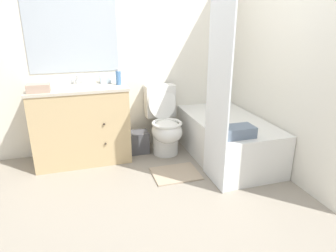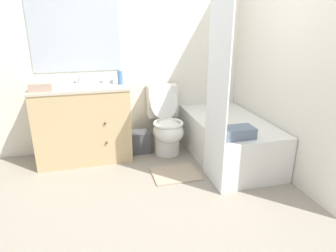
{
  "view_description": "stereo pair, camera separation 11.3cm",
  "coord_description": "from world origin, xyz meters",
  "px_view_note": "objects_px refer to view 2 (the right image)",
  "views": [
    {
      "loc": [
        -0.74,
        -2.13,
        1.58
      ],
      "look_at": [
        0.12,
        0.68,
        0.53
      ],
      "focal_mm": 32.0,
      "sensor_mm": 36.0,
      "label": 1
    },
    {
      "loc": [
        -0.63,
        -2.16,
        1.58
      ],
      "look_at": [
        0.12,
        0.68,
        0.53
      ],
      "focal_mm": 32.0,
      "sensor_mm": 36.0,
      "label": 2
    }
  ],
  "objects_px": {
    "tissue_box": "(107,79)",
    "soap_dispenser": "(120,77)",
    "bathtub": "(228,139)",
    "vanity_cabinet": "(83,123)",
    "wastebasket": "(140,142)",
    "hand_towel_folded": "(41,87)",
    "bath_towel_folded": "(237,133)",
    "sink_faucet": "(80,80)",
    "toilet": "(166,124)",
    "bath_mat": "(175,174)"
  },
  "relations": [
    {
      "from": "vanity_cabinet",
      "to": "sink_faucet",
      "type": "bearing_deg",
      "value": 90.0
    },
    {
      "from": "wastebasket",
      "to": "bath_towel_folded",
      "type": "distance_m",
      "value": 1.33
    },
    {
      "from": "vanity_cabinet",
      "to": "toilet",
      "type": "distance_m",
      "value": 0.98
    },
    {
      "from": "hand_towel_folded",
      "to": "bath_towel_folded",
      "type": "xyz_separation_m",
      "value": [
        1.83,
        -0.8,
        -0.38
      ]
    },
    {
      "from": "hand_towel_folded",
      "to": "tissue_box",
      "type": "bearing_deg",
      "value": 23.43
    },
    {
      "from": "sink_faucet",
      "to": "soap_dispenser",
      "type": "relative_size",
      "value": 0.78
    },
    {
      "from": "vanity_cabinet",
      "to": "wastebasket",
      "type": "height_order",
      "value": "vanity_cabinet"
    },
    {
      "from": "vanity_cabinet",
      "to": "wastebasket",
      "type": "xyz_separation_m",
      "value": [
        0.65,
        0.02,
        -0.32
      ]
    },
    {
      "from": "wastebasket",
      "to": "hand_towel_folded",
      "type": "bearing_deg",
      "value": -170.15
    },
    {
      "from": "vanity_cabinet",
      "to": "toilet",
      "type": "relative_size",
      "value": 1.29
    },
    {
      "from": "wastebasket",
      "to": "bath_towel_folded",
      "type": "bearing_deg",
      "value": -50.99
    },
    {
      "from": "bath_towel_folded",
      "to": "wastebasket",
      "type": "bearing_deg",
      "value": 129.01
    },
    {
      "from": "bath_towel_folded",
      "to": "bathtub",
      "type": "bearing_deg",
      "value": 71.11
    },
    {
      "from": "sink_faucet",
      "to": "bathtub",
      "type": "relative_size",
      "value": 0.1
    },
    {
      "from": "toilet",
      "to": "hand_towel_folded",
      "type": "distance_m",
      "value": 1.47
    },
    {
      "from": "vanity_cabinet",
      "to": "bathtub",
      "type": "bearing_deg",
      "value": -15.11
    },
    {
      "from": "wastebasket",
      "to": "bath_towel_folded",
      "type": "relative_size",
      "value": 0.81
    },
    {
      "from": "toilet",
      "to": "soap_dispenser",
      "type": "distance_m",
      "value": 0.8
    },
    {
      "from": "hand_towel_folded",
      "to": "soap_dispenser",
      "type": "bearing_deg",
      "value": 9.39
    },
    {
      "from": "sink_faucet",
      "to": "toilet",
      "type": "height_order",
      "value": "sink_faucet"
    },
    {
      "from": "tissue_box",
      "to": "hand_towel_folded",
      "type": "bearing_deg",
      "value": -156.57
    },
    {
      "from": "bath_towel_folded",
      "to": "bath_mat",
      "type": "bearing_deg",
      "value": 150.56
    },
    {
      "from": "vanity_cabinet",
      "to": "soap_dispenser",
      "type": "relative_size",
      "value": 5.83
    },
    {
      "from": "bath_towel_folded",
      "to": "bath_mat",
      "type": "xyz_separation_m",
      "value": [
        -0.53,
        0.3,
        -0.54
      ]
    },
    {
      "from": "toilet",
      "to": "tissue_box",
      "type": "height_order",
      "value": "tissue_box"
    },
    {
      "from": "sink_faucet",
      "to": "hand_towel_folded",
      "type": "xyz_separation_m",
      "value": [
        -0.38,
        -0.34,
        0.01
      ]
    },
    {
      "from": "wastebasket",
      "to": "bath_towel_folded",
      "type": "xyz_separation_m",
      "value": [
        0.8,
        -0.98,
        0.41
      ]
    },
    {
      "from": "tissue_box",
      "to": "hand_towel_folded",
      "type": "xyz_separation_m",
      "value": [
        -0.69,
        -0.3,
        0.0
      ]
    },
    {
      "from": "wastebasket",
      "to": "soap_dispenser",
      "type": "bearing_deg",
      "value": -168.29
    },
    {
      "from": "toilet",
      "to": "bath_towel_folded",
      "type": "xyz_separation_m",
      "value": [
        0.48,
        -0.9,
        0.18
      ]
    },
    {
      "from": "sink_faucet",
      "to": "bath_mat",
      "type": "height_order",
      "value": "sink_faucet"
    },
    {
      "from": "vanity_cabinet",
      "to": "bath_towel_folded",
      "type": "height_order",
      "value": "vanity_cabinet"
    },
    {
      "from": "bathtub",
      "to": "hand_towel_folded",
      "type": "xyz_separation_m",
      "value": [
        -2.01,
        0.28,
        0.67
      ]
    },
    {
      "from": "toilet",
      "to": "bathtub",
      "type": "height_order",
      "value": "toilet"
    },
    {
      "from": "toilet",
      "to": "tissue_box",
      "type": "xyz_separation_m",
      "value": [
        -0.66,
        0.2,
        0.56
      ]
    },
    {
      "from": "toilet",
      "to": "bath_mat",
      "type": "distance_m",
      "value": 0.7
    },
    {
      "from": "toilet",
      "to": "wastebasket",
      "type": "height_order",
      "value": "toilet"
    },
    {
      "from": "bath_mat",
      "to": "soap_dispenser",
      "type": "bearing_deg",
      "value": 126.44
    },
    {
      "from": "soap_dispenser",
      "to": "hand_towel_folded",
      "type": "distance_m",
      "value": 0.84
    },
    {
      "from": "tissue_box",
      "to": "soap_dispenser",
      "type": "distance_m",
      "value": 0.22
    },
    {
      "from": "vanity_cabinet",
      "to": "soap_dispenser",
      "type": "bearing_deg",
      "value": -3.04
    },
    {
      "from": "sink_faucet",
      "to": "bathtub",
      "type": "xyz_separation_m",
      "value": [
        1.63,
        -0.62,
        -0.67
      ]
    },
    {
      "from": "vanity_cabinet",
      "to": "hand_towel_folded",
      "type": "height_order",
      "value": "hand_towel_folded"
    },
    {
      "from": "vanity_cabinet",
      "to": "tissue_box",
      "type": "distance_m",
      "value": 0.58
    },
    {
      "from": "bathtub",
      "to": "soap_dispenser",
      "type": "bearing_deg",
      "value": 160.61
    },
    {
      "from": "soap_dispenser",
      "to": "vanity_cabinet",
      "type": "bearing_deg",
      "value": 176.96
    },
    {
      "from": "bathtub",
      "to": "bath_towel_folded",
      "type": "distance_m",
      "value": 0.63
    },
    {
      "from": "toilet",
      "to": "tissue_box",
      "type": "distance_m",
      "value": 0.89
    },
    {
      "from": "tissue_box",
      "to": "hand_towel_folded",
      "type": "relative_size",
      "value": 0.61
    },
    {
      "from": "sink_faucet",
      "to": "tissue_box",
      "type": "height_order",
      "value": "sink_faucet"
    }
  ]
}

